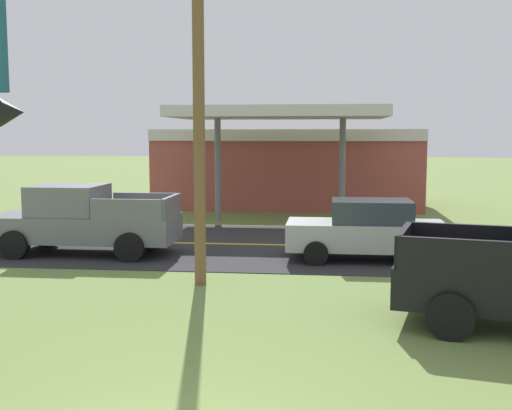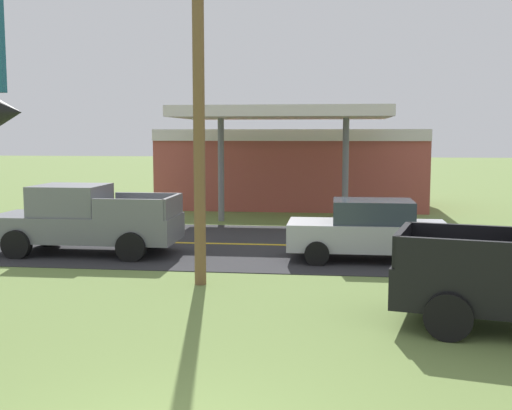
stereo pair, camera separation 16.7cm
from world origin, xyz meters
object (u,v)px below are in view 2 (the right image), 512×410
at_px(utility_pole, 198,56).
at_px(car_silver_near_lane, 368,230).
at_px(pickup_grey_on_road, 84,220).
at_px(gas_station, 292,165).

xyz_separation_m(utility_pole, car_silver_near_lane, (3.90, 3.22, -4.25)).
height_order(pickup_grey_on_road, car_silver_near_lane, pickup_grey_on_road).
xyz_separation_m(utility_pole, gas_station, (0.98, 16.14, -3.13)).
relative_size(utility_pole, pickup_grey_on_road, 1.85).
bearing_deg(utility_pole, pickup_grey_on_road, 141.39).
distance_m(utility_pole, gas_station, 16.47).
xyz_separation_m(utility_pole, pickup_grey_on_road, (-4.04, 3.22, -4.11)).
height_order(gas_station, pickup_grey_on_road, gas_station).
xyz_separation_m(gas_station, car_silver_near_lane, (2.92, -12.91, -1.11)).
bearing_deg(utility_pole, gas_station, 86.53).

